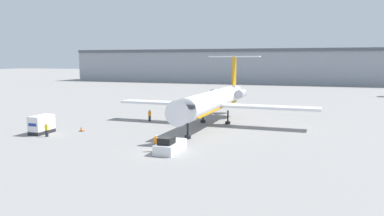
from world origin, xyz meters
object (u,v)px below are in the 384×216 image
at_px(luggage_cart, 42,124).
at_px(worker_near_tug, 156,143).
at_px(worker_on_apron, 47,130).
at_px(airplane_main, 214,100).
at_px(pushback_tug, 170,146).
at_px(worker_by_wing, 150,115).
at_px(traffic_cone_left, 81,129).

height_order(luggage_cart, worker_near_tug, luggage_cart).
height_order(luggage_cart, worker_on_apron, luggage_cart).
bearing_deg(luggage_cart, airplane_main, 36.14).
bearing_deg(worker_on_apron, airplane_main, 41.98).
distance_m(pushback_tug, worker_by_wing, 19.97).
distance_m(airplane_main, worker_by_wing, 10.51).
height_order(worker_by_wing, traffic_cone_left, worker_by_wing).
relative_size(pushback_tug, worker_near_tug, 2.68).
bearing_deg(traffic_cone_left, worker_near_tug, -26.18).
xyz_separation_m(airplane_main, worker_by_wing, (-10.16, -0.69, -2.61)).
relative_size(airplane_main, worker_near_tug, 17.37).
xyz_separation_m(airplane_main, worker_on_apron, (-17.26, -15.53, -2.69)).
distance_m(luggage_cart, worker_near_tug, 18.47).
distance_m(airplane_main, worker_on_apron, 23.37).
bearing_deg(worker_near_tug, airplane_main, 86.12).
xyz_separation_m(pushback_tug, worker_near_tug, (-1.47, -0.29, 0.28)).
xyz_separation_m(airplane_main, pushback_tug, (0.25, -17.73, -2.93)).
relative_size(airplane_main, worker_on_apron, 17.93).
height_order(luggage_cart, worker_by_wing, luggage_cart).
relative_size(luggage_cart, worker_by_wing, 1.84).
bearing_deg(worker_near_tug, traffic_cone_left, 153.82).
bearing_deg(airplane_main, luggage_cart, -143.86).
bearing_deg(airplane_main, worker_near_tug, -93.88).
relative_size(airplane_main, luggage_cart, 9.02).
bearing_deg(worker_near_tug, worker_by_wing, 117.27).
relative_size(luggage_cart, traffic_cone_left, 5.07).
relative_size(luggage_cart, worker_on_apron, 1.99).
bearing_deg(luggage_cart, worker_near_tug, -12.36).
bearing_deg(worker_by_wing, traffic_cone_left, -116.49).
distance_m(worker_near_tug, worker_by_wing, 19.49).
height_order(worker_near_tug, worker_on_apron, worker_near_tug).
height_order(luggage_cart, traffic_cone_left, luggage_cart).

